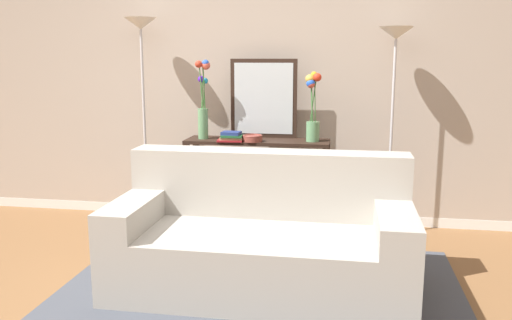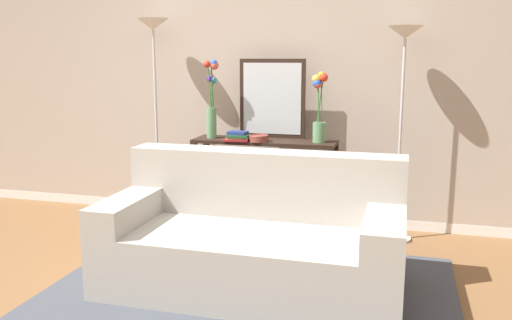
{
  "view_description": "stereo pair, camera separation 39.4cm",
  "coord_description": "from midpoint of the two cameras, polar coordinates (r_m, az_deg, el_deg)",
  "views": [
    {
      "loc": [
        0.94,
        -2.78,
        1.51
      ],
      "look_at": [
        0.28,
        1.12,
        0.76
      ],
      "focal_mm": 37.59,
      "sensor_mm": 36.0,
      "label": 1
    },
    {
      "loc": [
        1.33,
        -2.69,
        1.51
      ],
      "look_at": [
        0.28,
        1.12,
        0.76
      ],
      "focal_mm": 37.59,
      "sensor_mm": 36.0,
      "label": 2
    }
  ],
  "objects": [
    {
      "name": "floor_lamp_left",
      "position": [
        4.96,
        -14.31,
        9.89
      ],
      "size": [
        0.28,
        0.28,
        1.86
      ],
      "color": "silver",
      "rests_on": "ground"
    },
    {
      "name": "book_row_under_console",
      "position": [
        4.89,
        -6.79,
        -6.58
      ],
      "size": [
        0.23,
        0.17,
        0.13
      ],
      "color": "#BC3328",
      "rests_on": "ground"
    },
    {
      "name": "couch",
      "position": [
        3.59,
        -2.47,
        -8.78
      ],
      "size": [
        1.93,
        0.93,
        0.88
      ],
      "color": "#ADA89E",
      "rests_on": "ground"
    },
    {
      "name": "back_wall",
      "position": [
        5.02,
        -3.42,
        9.56
      ],
      "size": [
        12.0,
        0.15,
        2.82
      ],
      "color": "white",
      "rests_on": "ground"
    },
    {
      "name": "floor_lamp_right",
      "position": [
        4.54,
        12.09,
        8.97
      ],
      "size": [
        0.28,
        0.28,
        1.76
      ],
      "color": "silver",
      "rests_on": "ground"
    },
    {
      "name": "area_rug",
      "position": [
        3.56,
        -2.99,
        -14.26
      ],
      "size": [
        2.63,
        2.0,
        0.01
      ],
      "color": "#474C56",
      "rests_on": "ground"
    },
    {
      "name": "vase_short_flowers",
      "position": [
        4.49,
        3.54,
        5.4
      ],
      "size": [
        0.13,
        0.13,
        0.58
      ],
      "color": "#669E6B",
      "rests_on": "console_table"
    },
    {
      "name": "wall_mirror",
      "position": [
        4.72,
        -1.59,
        6.55
      ],
      "size": [
        0.59,
        0.02,
        0.69
      ],
      "color": "black",
      "rests_on": "console_table"
    },
    {
      "name": "vase_tall_flowers",
      "position": [
        4.69,
        -8.06,
        6.02
      ],
      "size": [
        0.12,
        0.11,
        0.68
      ],
      "color": "#669E6B",
      "rests_on": "console_table"
    },
    {
      "name": "console_table",
      "position": [
        4.67,
        -2.27,
        -0.98
      ],
      "size": [
        1.24,
        0.36,
        0.82
      ],
      "color": "black",
      "rests_on": "ground"
    },
    {
      "name": "fruit_bowl",
      "position": [
        4.52,
        -2.88,
        2.32
      ],
      "size": [
        0.17,
        0.17,
        0.06
      ],
      "color": "brown",
      "rests_on": "console_table"
    },
    {
      "name": "book_stack",
      "position": [
        4.55,
        -5.13,
        2.45
      ],
      "size": [
        0.22,
        0.18,
        0.08
      ],
      "color": "maroon",
      "rests_on": "console_table"
    }
  ]
}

